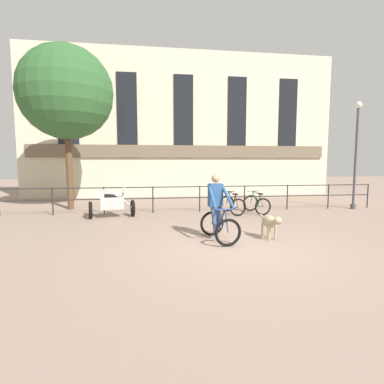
{
  "coord_description": "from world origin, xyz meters",
  "views": [
    {
      "loc": [
        -2.04,
        -6.6,
        2.03
      ],
      "look_at": [
        -0.66,
        2.86,
        1.05
      ],
      "focal_mm": 28.0,
      "sensor_mm": 36.0,
      "label": 1
    }
  ],
  "objects": [
    {
      "name": "parked_motorcycle",
      "position": [
        -3.37,
        4.42,
        0.56
      ],
      "size": [
        1.68,
        0.89,
        1.35
      ],
      "rotation": [
        0.0,
        0.0,
        1.74
      ],
      "color": "black",
      "rests_on": "ground_plane"
    },
    {
      "name": "dog",
      "position": [
        1.09,
        0.68,
        0.46
      ],
      "size": [
        0.37,
        0.94,
        0.66
      ],
      "rotation": [
        0.0,
        0.0,
        0.19
      ],
      "color": "tan",
      "rests_on": "ground_plane"
    },
    {
      "name": "tree_canalside_left",
      "position": [
        -5.32,
        6.62,
        4.82
      ],
      "size": [
        3.8,
        3.8,
        6.73
      ],
      "color": "brown",
      "rests_on": "ground_plane"
    },
    {
      "name": "ground_plane",
      "position": [
        0.0,
        0.0,
        0.0
      ],
      "size": [
        60.0,
        60.0,
        0.0
      ],
      "primitive_type": "plane",
      "color": "gray"
    },
    {
      "name": "parked_bicycle_mid_left",
      "position": [
        2.16,
        4.54,
        0.36
      ],
      "size": [
        0.77,
        1.17,
        0.86
      ],
      "rotation": [
        0.0,
        0.0,
        3.25
      ],
      "color": "black",
      "rests_on": "ground_plane"
    },
    {
      "name": "cyclist_with_bike",
      "position": [
        -0.28,
        0.88,
        0.76
      ],
      "size": [
        0.84,
        1.25,
        1.7
      ],
      "rotation": [
        0.0,
        0.0,
        0.14
      ],
      "color": "black",
      "rests_on": "ground_plane"
    },
    {
      "name": "street_lamp",
      "position": [
        6.66,
        4.99,
        2.53
      ],
      "size": [
        0.28,
        0.28,
        4.51
      ],
      "color": "#424247",
      "rests_on": "ground_plane"
    },
    {
      "name": "parked_bicycle_near_lamp",
      "position": [
        1.17,
        4.54,
        0.36
      ],
      "size": [
        0.82,
        1.2,
        0.86
      ],
      "rotation": [
        0.0,
        0.0,
        3.29
      ],
      "color": "black",
      "rests_on": "ground_plane"
    },
    {
      "name": "canal_railing",
      "position": [
        -0.0,
        5.2,
        0.71
      ],
      "size": [
        15.05,
        0.05,
        1.05
      ],
      "color": "#232326",
      "rests_on": "ground_plane"
    },
    {
      "name": "building_facade",
      "position": [
        0.0,
        10.99,
        4.14
      ],
      "size": [
        18.0,
        0.72,
        8.31
      ],
      "color": "beige",
      "rests_on": "ground_plane"
    }
  ]
}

